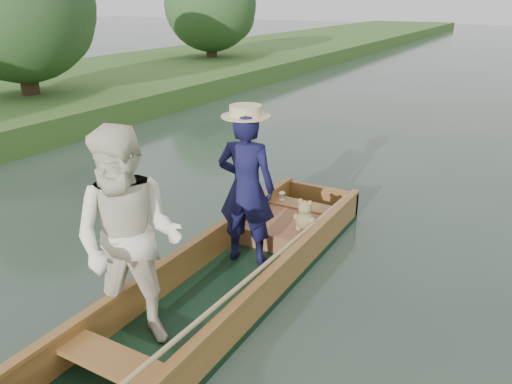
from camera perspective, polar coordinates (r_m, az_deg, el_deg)
The scene contains 3 objects.
ground at distance 5.36m, azimuth -3.25°, elevation -11.57°, with size 120.00×120.00×0.00m, color #283D30.
trees_far at distance 12.42m, azimuth 19.20°, elevation 18.79°, with size 22.98×12.95×4.56m.
punt at distance 4.85m, azimuth -6.72°, elevation -5.60°, with size 1.38×5.00×2.01m.
Camera 1 is at (2.48, -3.75, 2.91)m, focal length 35.00 mm.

